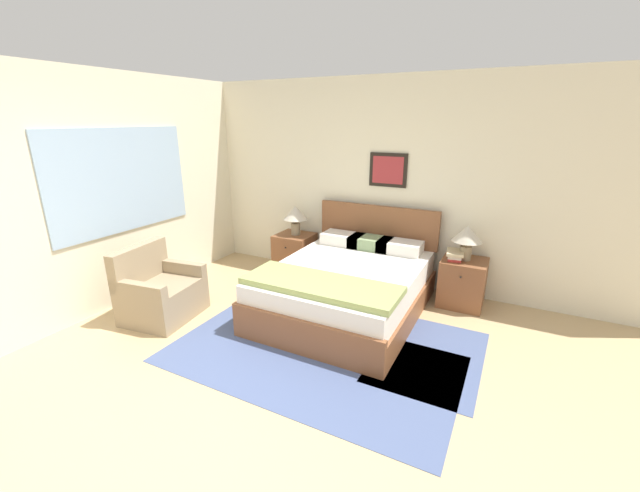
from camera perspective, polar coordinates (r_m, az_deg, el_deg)
ground_plane at (r=3.11m, az=-17.05°, el=-25.30°), size 16.00×16.00×0.00m
wall_back at (r=5.17m, az=7.65°, el=9.05°), size 7.05×0.09×2.60m
wall_left at (r=5.20m, az=-25.00°, el=7.65°), size 0.08×5.65×2.60m
area_rug_main at (r=3.72m, az=-1.77°, el=-16.15°), size 2.64×1.42×0.01m
area_rug_bedside at (r=3.90m, az=15.64°, el=-15.09°), size 0.92×1.32×0.01m
bed at (r=4.44m, az=3.99°, el=-5.81°), size 1.57×2.02×1.04m
armchair at (r=4.66m, az=-22.27°, el=-6.36°), size 0.75×0.84×0.80m
nightstand_near_window at (r=5.56m, az=-3.68°, el=-1.07°), size 0.49×0.49×0.56m
nightstand_by_door at (r=4.87m, az=20.00°, el=-5.00°), size 0.49×0.49×0.56m
table_lamp_near_window at (r=5.40m, az=-3.59°, el=4.62°), size 0.34×0.34×0.41m
table_lamp_by_door at (r=4.70m, az=20.65°, el=1.44°), size 0.34×0.34×0.41m
book_thick_bottom at (r=4.74m, az=18.98°, el=-1.72°), size 0.17×0.22×0.03m
book_hardcover_middle at (r=4.73m, az=19.02°, el=-1.31°), size 0.17×0.23×0.04m
book_novel_upper at (r=4.71m, az=19.07°, el=-0.88°), size 0.22×0.29×0.03m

